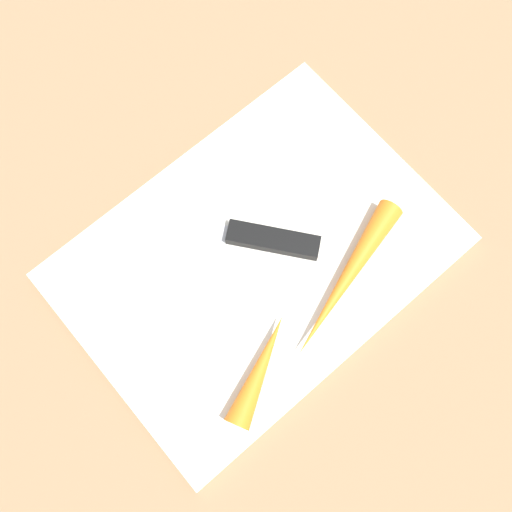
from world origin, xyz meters
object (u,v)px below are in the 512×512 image
object	(u,v)px
knife	(262,240)
carrot_long	(346,279)
carrot_short	(260,369)
cutting_board	(256,258)

from	to	relation	value
knife	carrot_long	world-z (taller)	carrot_long
carrot_short	carrot_long	world-z (taller)	same
knife	carrot_short	bearing A→B (deg)	100.52
cutting_board	carrot_long	bearing A→B (deg)	-57.55
knife	carrot_short	size ratio (longest dim) A/B	1.60
carrot_short	cutting_board	bearing A→B (deg)	25.11
cutting_board	knife	distance (m)	0.02
cutting_board	knife	bearing A→B (deg)	28.51
carrot_short	carrot_long	xyz separation A→B (m)	(0.12, 0.01, 0.00)
knife	carrot_long	distance (m)	0.09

